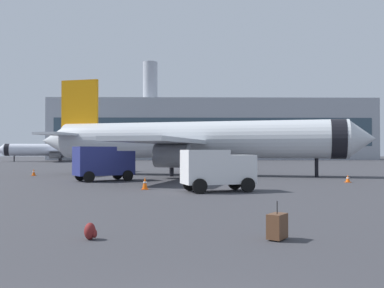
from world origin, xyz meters
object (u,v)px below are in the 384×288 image
(service_truck, at_px, (103,162))
(traveller_backpack, at_px, (90,231))
(airplane_at_gate, at_px, (194,140))
(cargo_van, at_px, (217,168))
(rolling_suitcase, at_px, (277,226))
(safety_cone_mid, at_px, (348,179))
(safety_cone_near, at_px, (34,172))
(airplane_taxiing, at_px, (54,150))
(safety_cone_far, at_px, (145,183))

(service_truck, xyz_separation_m, traveller_backpack, (4.26, -23.94, -1.37))
(airplane_at_gate, xyz_separation_m, cargo_van, (1.03, -17.88, -2.21))
(cargo_van, bearing_deg, rolling_suitcase, -87.50)
(rolling_suitcase, bearing_deg, safety_cone_mid, 64.54)
(airplane_at_gate, height_order, traveller_backpack, airplane_at_gate)
(service_truck, relative_size, safety_cone_mid, 8.46)
(rolling_suitcase, bearing_deg, safety_cone_near, 119.75)
(airplane_taxiing, distance_m, traveller_backpack, 98.17)
(airplane_taxiing, xyz_separation_m, safety_cone_far, (29.76, -77.73, -2.39))
(safety_cone_near, distance_m, traveller_backpack, 34.14)
(airplane_at_gate, height_order, rolling_suitcase, airplane_at_gate)
(safety_cone_mid, relative_size, safety_cone_far, 0.74)
(service_truck, height_order, safety_cone_near, service_truck)
(rolling_suitcase, bearing_deg, safety_cone_far, 108.30)
(service_truck, xyz_separation_m, rolling_suitcase, (9.57, -24.06, -1.22))
(safety_cone_mid, distance_m, safety_cone_far, 16.92)
(service_truck, relative_size, cargo_van, 1.10)
(airplane_at_gate, distance_m, rolling_suitcase, 32.50)
(airplane_taxiing, xyz_separation_m, safety_cone_mid, (45.52, -71.59, -2.50))
(service_truck, bearing_deg, safety_cone_mid, -5.71)
(airplane_at_gate, distance_m, cargo_van, 18.05)
(safety_cone_mid, bearing_deg, airplane_taxiing, 122.45)
(rolling_suitcase, bearing_deg, cargo_van, 92.50)
(airplane_at_gate, relative_size, airplane_taxiing, 1.29)
(airplane_taxiing, bearing_deg, cargo_van, -66.54)
(airplane_taxiing, relative_size, service_truck, 5.22)
(airplane_taxiing, height_order, safety_cone_near, airplane_taxiing)
(safety_cone_near, xyz_separation_m, safety_cone_far, (12.88, -15.84, 0.06))
(airplane_taxiing, xyz_separation_m, safety_cone_near, (16.87, -61.89, -2.45))
(safety_cone_far, relative_size, rolling_suitcase, 0.76)
(safety_cone_mid, distance_m, traveller_backpack, 27.04)
(safety_cone_near, relative_size, safety_cone_mid, 1.17)
(safety_cone_near, relative_size, safety_cone_far, 0.86)
(cargo_van, bearing_deg, safety_cone_far, 162.15)
(cargo_van, relative_size, traveller_backpack, 9.95)
(safety_cone_near, bearing_deg, traveller_backpack, -67.92)
(service_truck, xyz_separation_m, safety_cone_far, (4.31, -8.15, -1.19))
(service_truck, height_order, rolling_suitcase, service_truck)
(cargo_van, xyz_separation_m, safety_cone_near, (-17.51, 17.33, -1.09))
(safety_cone_near, distance_m, safety_cone_mid, 30.24)
(airplane_at_gate, relative_size, safety_cone_far, 42.05)
(service_truck, distance_m, safety_cone_near, 11.58)
(safety_cone_mid, xyz_separation_m, safety_cone_far, (-15.76, -6.15, 0.11))
(safety_cone_far, bearing_deg, traveller_backpack, -90.17)
(airplane_at_gate, distance_m, service_truck, 11.61)
(traveller_backpack, bearing_deg, airplane_taxiing, 107.62)
(rolling_suitcase, bearing_deg, airplane_at_gate, 92.94)
(cargo_van, distance_m, safety_cone_mid, 13.55)
(rolling_suitcase, relative_size, traveller_backpack, 2.29)
(traveller_backpack, bearing_deg, safety_cone_far, 89.83)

